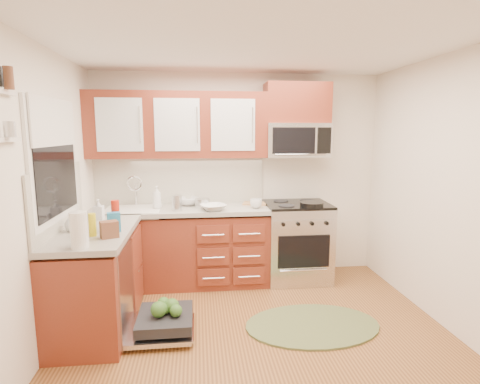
{
  "coord_description": "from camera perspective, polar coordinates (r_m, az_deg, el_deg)",
  "views": [
    {
      "loc": [
        -0.51,
        -2.88,
        1.8
      ],
      "look_at": [
        -0.08,
        0.85,
        1.19
      ],
      "focal_mm": 28.0,
      "sensor_mm": 36.0,
      "label": 1
    }
  ],
  "objects": [
    {
      "name": "floor",
      "position": [
        3.44,
        3.22,
        -22.44
      ],
      "size": [
        3.5,
        3.5,
        0.0
      ],
      "primitive_type": "plane",
      "color": "brown",
      "rests_on": "ground"
    },
    {
      "name": "ceiling",
      "position": [
        3.01,
        3.68,
        22.6
      ],
      "size": [
        3.5,
        3.5,
        0.0
      ],
      "primitive_type": "plane",
      "rotation": [
        3.14,
        0.0,
        0.0
      ],
      "color": "white",
      "rests_on": "ground"
    },
    {
      "name": "wall_back",
      "position": [
        4.69,
        -0.24,
        2.44
      ],
      "size": [
        3.5,
        0.04,
        2.5
      ],
      "primitive_type": "cube",
      "color": "white",
      "rests_on": "ground"
    },
    {
      "name": "wall_front",
      "position": [
        1.36,
        16.7,
        -15.14
      ],
      "size": [
        3.5,
        0.04,
        2.5
      ],
      "primitive_type": "cube",
      "color": "white",
      "rests_on": "ground"
    },
    {
      "name": "wall_left",
      "position": [
        3.19,
        -29.34,
        -1.96
      ],
      "size": [
        0.04,
        3.5,
        2.5
      ],
      "primitive_type": "cube",
      "color": "white",
      "rests_on": "ground"
    },
    {
      "name": "wall_right",
      "position": [
        3.7,
        31.19,
        -0.71
      ],
      "size": [
        0.04,
        3.5,
        2.5
      ],
      "primitive_type": "cube",
      "color": "white",
      "rests_on": "ground"
    },
    {
      "name": "base_cabinet_back",
      "position": [
        4.55,
        -9.02,
        -8.54
      ],
      "size": [
        2.05,
        0.6,
        0.85
      ],
      "primitive_type": "cube",
      "color": "maroon",
      "rests_on": "ground"
    },
    {
      "name": "base_cabinet_left",
      "position": [
        3.79,
        -20.93,
        -12.72
      ],
      "size": [
        0.6,
        1.25,
        0.85
      ],
      "primitive_type": "cube",
      "color": "maroon",
      "rests_on": "ground"
    },
    {
      "name": "countertop_back",
      "position": [
        4.42,
        -9.18,
        -2.7
      ],
      "size": [
        2.07,
        0.64,
        0.05
      ],
      "primitive_type": "cube",
      "color": "#9E9B90",
      "rests_on": "base_cabinet_back"
    },
    {
      "name": "countertop_left",
      "position": [
        3.65,
        -21.2,
        -5.76
      ],
      "size": [
        0.64,
        1.27,
        0.05
      ],
      "primitive_type": "cube",
      "color": "#9E9B90",
      "rests_on": "base_cabinet_left"
    },
    {
      "name": "backsplash_back",
      "position": [
        4.66,
        -9.12,
        1.78
      ],
      "size": [
        2.05,
        0.02,
        0.57
      ],
      "primitive_type": "cube",
      "color": "beige",
      "rests_on": "ground"
    },
    {
      "name": "backsplash_left",
      "position": [
        3.67,
        -25.94,
        -1.02
      ],
      "size": [
        0.02,
        1.25,
        0.57
      ],
      "primitive_type": "cube",
      "color": "beige",
      "rests_on": "ground"
    },
    {
      "name": "upper_cabinets",
      "position": [
        4.46,
        -9.43,
        10.01
      ],
      "size": [
        2.05,
        0.35,
        0.75
      ],
      "primitive_type": null,
      "color": "maroon",
      "rests_on": "ground"
    },
    {
      "name": "cabinet_over_mw",
      "position": [
        4.63,
        8.64,
        13.22
      ],
      "size": [
        0.76,
        0.35,
        0.47
      ],
      "primitive_type": "cube",
      "color": "maroon",
      "rests_on": "ground"
    },
    {
      "name": "range",
      "position": [
        4.67,
        8.61,
        -7.44
      ],
      "size": [
        0.76,
        0.64,
        0.95
      ],
      "primitive_type": null,
      "color": "silver",
      "rests_on": "ground"
    },
    {
      "name": "microwave",
      "position": [
        4.59,
        8.59,
        7.82
      ],
      "size": [
        0.76,
        0.38,
        0.4
      ],
      "primitive_type": null,
      "color": "silver",
      "rests_on": "ground"
    },
    {
      "name": "sink",
      "position": [
        4.48,
        -15.9,
        -4.09
      ],
      "size": [
        0.62,
        0.5,
        0.26
      ],
      "primitive_type": null,
      "color": "white",
      "rests_on": "ground"
    },
    {
      "name": "dishwasher",
      "position": [
        3.63,
        -11.95,
        -19.01
      ],
      "size": [
        0.7,
        0.6,
        0.2
      ],
      "primitive_type": null,
      "color": "silver",
      "rests_on": "ground"
    },
    {
      "name": "window",
      "position": [
        3.61,
        -26.44,
        4.24
      ],
      "size": [
        0.03,
        1.05,
        1.05
      ],
      "primitive_type": null,
      "color": "white",
      "rests_on": "ground"
    },
    {
      "name": "window_blind",
      "position": [
        3.59,
        -26.44,
        9.5
      ],
      "size": [
        0.02,
        0.96,
        0.4
      ],
      "primitive_type": "cube",
      "color": "white",
      "rests_on": "ground"
    },
    {
      "name": "shelf_lower",
      "position": [
        2.81,
        -32.32,
        6.74
      ],
      "size": [
        0.04,
        0.4,
        0.03
      ],
      "primitive_type": "cube",
      "color": "white",
      "rests_on": "ground"
    },
    {
      "name": "rug",
      "position": [
        3.78,
        10.97,
        -19.3
      ],
      "size": [
        1.47,
        1.21,
        0.02
      ],
      "primitive_type": null,
      "rotation": [
        0.0,
        0.0,
        -0.36
      ],
      "color": "#5A663A",
      "rests_on": "ground"
    },
    {
      "name": "skillet",
      "position": [
        4.38,
        10.86,
        -1.85
      ],
      "size": [
        0.35,
        0.35,
        0.05
      ],
      "primitive_type": "cylinder",
      "rotation": [
        0.0,
        0.0,
        0.38
      ],
      "color": "black",
      "rests_on": "range"
    },
    {
      "name": "stock_pot",
      "position": [
        4.39,
        -5.76,
        -1.69
      ],
      "size": [
        0.23,
        0.23,
        0.11
      ],
      "primitive_type": "cylinder",
      "rotation": [
        0.0,
        0.0,
        -0.39
      ],
      "color": "silver",
      "rests_on": "countertop_back"
    },
    {
      "name": "cutting_board",
      "position": [
        4.57,
        2.29,
        -1.75
      ],
      "size": [
        0.32,
        0.25,
        0.02
      ],
      "primitive_type": "cube",
      "rotation": [
        0.0,
        0.0,
        -0.28
      ],
      "color": "tan",
      "rests_on": "countertop_back"
    },
    {
      "name": "canister",
      "position": [
        4.24,
        -9.59,
        -1.66
      ],
      "size": [
        0.13,
        0.13,
        0.18
      ],
      "primitive_type": "cylinder",
      "rotation": [
        0.0,
        0.0,
        -0.22
      ],
      "color": "silver",
      "rests_on": "countertop_back"
    },
    {
      "name": "paper_towel_roll",
      "position": [
        3.09,
        -23.33,
        -5.36
      ],
      "size": [
        0.14,
        0.14,
        0.28
      ],
      "primitive_type": "cylinder",
      "rotation": [
        0.0,
        0.0,
        -0.05
      ],
      "color": "white",
      "rests_on": "countertop_left"
    },
    {
      "name": "mustard_bottle",
      "position": [
        3.41,
        -21.57,
        -4.66
      ],
      "size": [
        0.07,
        0.07,
        0.2
      ],
      "primitive_type": "cylinder",
      "rotation": [
        0.0,
        0.0,
        -0.11
      ],
      "color": "yellow",
      "rests_on": "countertop_left"
    },
    {
      "name": "red_bottle",
      "position": [
        3.55,
        -18.43,
        -3.35
      ],
      "size": [
        0.09,
        0.09,
        0.27
      ],
      "primitive_type": "cylinder",
      "rotation": [
        0.0,
        0.0,
        -0.32
      ],
      "color": "red",
      "rests_on": "countertop_left"
    },
    {
      "name": "wooden_box",
      "position": [
        3.32,
        -19.3,
        -5.4
      ],
      "size": [
        0.17,
        0.15,
        0.14
      ],
      "primitive_type": "cube",
      "rotation": [
        0.0,
        0.0,
        0.43
      ],
      "color": "brown",
      "rests_on": "countertop_left"
    },
    {
      "name": "blue_carton",
      "position": [
        3.49,
        -18.66,
        -4.38
      ],
      "size": [
        0.12,
        0.1,
        0.17
      ],
      "primitive_type": "cube",
      "rotation": [
        0.0,
        0.0,
        0.31
      ],
      "color": "teal",
      "rests_on": "countertop_left"
    },
    {
      "name": "bowl_a",
      "position": [
        4.22,
        -4.08,
        -2.35
      ],
      "size": [
        0.36,
        0.36,
        0.07
      ],
      "primitive_type": "imported",
      "rotation": [
        0.0,
        0.0,
        0.41
      ],
      "color": "#999999",
      "rests_on": "countertop_back"
    },
    {
      "name": "bowl_b",
      "position": [
        4.56,
        -7.91,
        -1.43
      ],
      "size": [
        0.33,
        0.33,
        0.09
      ],
      "primitive_type": "imported",
      "rotation": [
        0.0,
        0.0,
        -0.22
      ],
      "color": "#999999",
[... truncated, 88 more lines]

